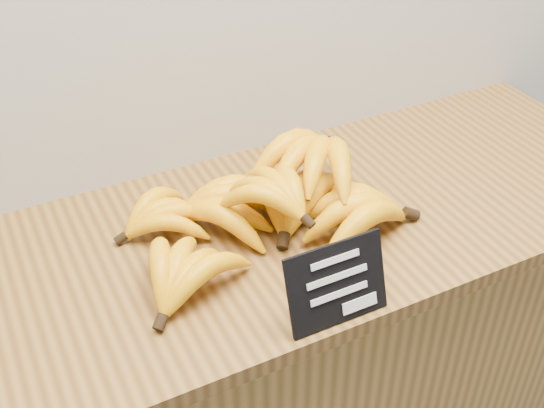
% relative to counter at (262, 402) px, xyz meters
% --- Properties ---
extents(counter, '(1.40, 0.50, 0.90)m').
position_rel_counter_xyz_m(counter, '(0.00, 0.00, 0.00)').
color(counter, olive).
rests_on(counter, ground).
extents(counter_top, '(1.57, 0.54, 0.03)m').
position_rel_counter_xyz_m(counter_top, '(0.00, 0.00, 0.47)').
color(counter_top, brown).
rests_on(counter_top, counter).
extents(chalkboard_sign, '(0.16, 0.05, 0.12)m').
position_rel_counter_xyz_m(chalkboard_sign, '(0.01, -0.23, 0.54)').
color(chalkboard_sign, black).
rests_on(chalkboard_sign, counter_top).
extents(banana_pile, '(0.54, 0.40, 0.13)m').
position_rel_counter_xyz_m(banana_pile, '(0.03, 0.00, 0.53)').
color(banana_pile, '#F2B109').
rests_on(banana_pile, counter_top).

